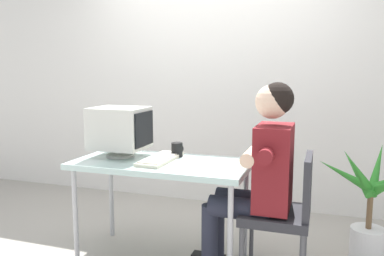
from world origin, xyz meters
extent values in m
cube|color=silver|center=(0.30, 1.40, 1.50)|extent=(8.00, 0.10, 3.00)
cylinder|color=#B7B7BC|center=(-0.57, -0.25, 0.35)|extent=(0.04, 0.04, 0.70)
cylinder|color=#B7B7BC|center=(0.57, -0.25, 0.35)|extent=(0.04, 0.04, 0.70)
cylinder|color=#B7B7BC|center=(-0.57, 0.25, 0.35)|extent=(0.04, 0.04, 0.70)
cylinder|color=#B7B7BC|center=(0.57, 0.25, 0.35)|extent=(0.04, 0.04, 0.70)
cube|color=silver|center=(0.00, 0.00, 0.72)|extent=(1.25, 0.62, 0.04)
cylinder|color=silver|center=(-0.36, 0.05, 0.75)|extent=(0.21, 0.21, 0.02)
cylinder|color=silver|center=(-0.36, 0.05, 0.78)|extent=(0.06, 0.06, 0.05)
cube|color=silver|center=(-0.36, 0.05, 0.95)|extent=(0.39, 0.34, 0.31)
cube|color=black|center=(-0.16, 0.05, 0.95)|extent=(0.01, 0.29, 0.25)
cube|color=beige|center=(-0.01, 0.01, 0.75)|extent=(0.19, 0.48, 0.02)
cube|color=beige|center=(-0.01, 0.01, 0.76)|extent=(0.16, 0.43, 0.01)
cylinder|color=#4C4C51|center=(0.63, 0.14, 0.21)|extent=(0.03, 0.03, 0.42)
cylinder|color=#4C4C51|center=(1.00, 0.14, 0.21)|extent=(0.03, 0.03, 0.42)
cube|color=#2D2D33|center=(0.82, -0.05, 0.45)|extent=(0.43, 0.43, 0.06)
cube|color=#2D2D33|center=(1.01, -0.05, 0.67)|extent=(0.04, 0.38, 0.38)
cube|color=maroon|center=(0.80, -0.05, 0.77)|extent=(0.22, 0.37, 0.54)
sphere|color=beige|center=(0.78, -0.05, 1.18)|extent=(0.22, 0.22, 0.22)
sphere|color=black|center=(0.81, -0.05, 1.20)|extent=(0.20, 0.20, 0.20)
cylinder|color=#262838|center=(0.60, -0.14, 0.50)|extent=(0.40, 0.14, 0.14)
cylinder|color=#262838|center=(0.60, 0.04, 0.50)|extent=(0.40, 0.14, 0.14)
cylinder|color=#262838|center=(0.40, -0.14, 0.25)|extent=(0.11, 0.11, 0.50)
cylinder|color=#262838|center=(0.40, 0.04, 0.25)|extent=(0.11, 0.11, 0.50)
cylinder|color=maroon|center=(0.78, -0.26, 0.88)|extent=(0.09, 0.14, 0.09)
cylinder|color=maroon|center=(0.78, 0.17, 0.88)|extent=(0.09, 0.14, 0.09)
cylinder|color=beige|center=(0.66, -0.05, 0.83)|extent=(0.09, 0.37, 0.09)
cylinder|color=silver|center=(1.43, 0.45, 0.12)|extent=(0.24, 0.24, 0.25)
cylinder|color=brown|center=(1.43, 0.45, 0.39)|extent=(0.04, 0.04, 0.29)
cone|color=#2D832A|center=(1.47, 0.56, 0.67)|extent=(0.18, 0.35, 0.39)
cone|color=#2D832A|center=(1.34, 0.57, 0.63)|extent=(0.27, 0.38, 0.34)
cone|color=#2D832A|center=(1.27, 0.46, 0.62)|extent=(0.44, 0.12, 0.27)
cone|color=#2D832A|center=(1.34, 0.35, 0.66)|extent=(0.28, 0.33, 0.39)
cylinder|color=black|center=(0.05, 0.18, 0.79)|extent=(0.08, 0.08, 0.11)
torus|color=black|center=(0.05, 0.23, 0.79)|extent=(0.07, 0.01, 0.07)
camera|label=1|loc=(1.08, -2.53, 1.37)|focal=36.72mm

